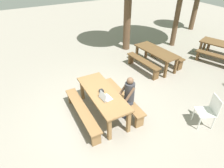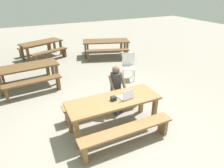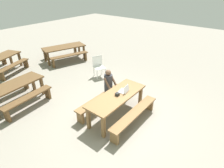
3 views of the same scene
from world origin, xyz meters
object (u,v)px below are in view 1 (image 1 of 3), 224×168
at_px(picnic_table_front, 103,96).
at_px(plastic_chair, 209,111).
at_px(small_pouch, 101,91).
at_px(picnic_table_rear, 156,53).
at_px(person_seated, 128,95).
at_px(laptop, 105,97).
at_px(picnic_table_distant, 223,46).

relative_size(picnic_table_front, plastic_chair, 2.27).
xyz_separation_m(small_pouch, picnic_table_rear, (-1.54, 3.14, -0.19)).
xyz_separation_m(person_seated, picnic_table_rear, (-1.93, 2.52, -0.10)).
distance_m(picnic_table_front, laptop, 0.33).
bearing_deg(picnic_table_front, laptop, -11.41).
bearing_deg(picnic_table_distant, small_pouch, -104.27).
bearing_deg(picnic_table_rear, plastic_chair, -19.43).
xyz_separation_m(picnic_table_front, laptop, (0.28, -0.06, 0.17)).
height_order(picnic_table_front, person_seated, person_seated).
distance_m(small_pouch, picnic_table_rear, 3.50).
distance_m(picnic_table_front, small_pouch, 0.16).
relative_size(laptop, person_seated, 0.26).
bearing_deg(picnic_table_distant, laptop, -101.58).
bearing_deg(picnic_table_distant, person_seated, -99.57).
xyz_separation_m(laptop, picnic_table_distant, (-1.02, 6.14, -0.20)).
bearing_deg(laptop, plastic_chair, -129.03).
relative_size(laptop, picnic_table_rear, 0.17).
xyz_separation_m(picnic_table_front, person_seated, (0.37, 0.60, 0.07)).
height_order(picnic_table_front, plastic_chair, plastic_chair).
height_order(person_seated, picnic_table_rear, person_seated).
relative_size(person_seated, picnic_table_rear, 0.65).
relative_size(small_pouch, plastic_chair, 0.12).
height_order(laptop, small_pouch, laptop).
relative_size(picnic_table_front, picnic_table_distant, 1.04).
xyz_separation_m(person_seated, picnic_table_distant, (-1.11, 5.48, -0.10)).
distance_m(person_seated, picnic_table_rear, 3.17).
relative_size(picnic_table_front, person_seated, 1.65).
bearing_deg(laptop, picnic_table_rear, -67.67).
xyz_separation_m(small_pouch, person_seated, (0.39, 0.62, -0.09)).
bearing_deg(person_seated, laptop, -97.87).
height_order(laptop, picnic_table_rear, laptop).
height_order(person_seated, picnic_table_distant, person_seated).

